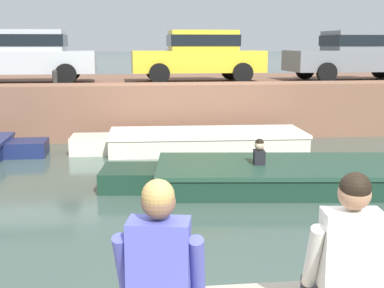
# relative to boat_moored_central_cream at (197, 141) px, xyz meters

# --- Properties ---
(ground_plane) EXTENTS (400.00, 400.00, 0.00)m
(ground_plane) POSITION_rel_boat_moored_central_cream_xyz_m (-1.04, -4.16, -0.26)
(ground_plane) COLOR #42564C
(far_quay_wall) EXTENTS (60.00, 6.00, 1.57)m
(far_quay_wall) POSITION_rel_boat_moored_central_cream_xyz_m (-1.04, 4.48, 0.53)
(far_quay_wall) COLOR brown
(far_quay_wall) RESTS_ON ground
(far_wall_coping) EXTENTS (60.00, 0.24, 0.08)m
(far_wall_coping) POSITION_rel_boat_moored_central_cream_xyz_m (-1.04, 1.60, 1.36)
(far_wall_coping) COLOR #9F6C52
(far_wall_coping) RESTS_ON far_quay_wall
(boat_moored_central_cream) EXTENTS (5.96, 2.09, 0.52)m
(boat_moored_central_cream) POSITION_rel_boat_moored_central_cream_xyz_m (0.00, 0.00, 0.00)
(boat_moored_central_cream) COLOR silver
(boat_moored_central_cream) RESTS_ON ground
(motorboat_passing) EXTENTS (6.76, 2.81, 0.95)m
(motorboat_passing) POSITION_rel_boat_moored_central_cream_xyz_m (1.25, -3.72, -0.03)
(motorboat_passing) COLOR #193828
(motorboat_passing) RESTS_ON ground
(car_left_inner_silver) EXTENTS (4.29, 2.05, 1.54)m
(car_left_inner_silver) POSITION_rel_boat_moored_central_cream_xyz_m (-4.72, 2.91, 2.16)
(car_left_inner_silver) COLOR #B7BABC
(car_left_inner_silver) RESTS_ON far_quay_wall
(car_centre_yellow) EXTENTS (3.97, 1.94, 1.54)m
(car_centre_yellow) POSITION_rel_boat_moored_central_cream_xyz_m (0.45, 2.91, 2.16)
(car_centre_yellow) COLOR yellow
(car_centre_yellow) RESTS_ON far_quay_wall
(car_right_inner_grey) EXTENTS (4.40, 2.06, 1.54)m
(car_right_inner_grey) POSITION_rel_boat_moored_central_cream_xyz_m (5.51, 2.92, 2.16)
(car_right_inner_grey) COLOR slate
(car_right_inner_grey) RESTS_ON far_quay_wall
(mooring_bollard_mid) EXTENTS (0.15, 0.15, 0.45)m
(mooring_bollard_mid) POSITION_rel_boat_moored_central_cream_xyz_m (-3.71, 1.73, 1.55)
(mooring_bollard_mid) COLOR #2D2B28
(mooring_bollard_mid) RESTS_ON far_quay_wall
(person_seated_left) EXTENTS (0.58, 0.59, 0.97)m
(person_seated_left) POSITION_rel_boat_moored_central_cream_xyz_m (-1.62, -10.37, 1.10)
(person_seated_left) COLOR #282833
(person_seated_left) RESTS_ON near_quay
(person_seated_right) EXTENTS (0.56, 0.56, 0.97)m
(person_seated_right) POSITION_rel_boat_moored_central_cream_xyz_m (-0.45, -10.35, 1.10)
(person_seated_right) COLOR #282833
(person_seated_right) RESTS_ON near_quay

